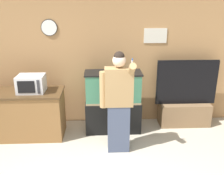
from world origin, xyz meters
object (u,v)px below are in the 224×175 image
object	(u,v)px
aquarium_on_stand	(113,102)
microwave	(31,84)
tv_on_stand	(185,106)
person_standing	(118,102)
counter_island	(20,114)

from	to	relation	value
aquarium_on_stand	microwave	bearing A→B (deg)	-173.95
aquarium_on_stand	tv_on_stand	world-z (taller)	tv_on_stand
tv_on_stand	person_standing	size ratio (longest dim) A/B	0.79
tv_on_stand	counter_island	bearing A→B (deg)	-174.23
counter_island	tv_on_stand	bearing A→B (deg)	5.77
microwave	aquarium_on_stand	distance (m)	1.56
microwave	tv_on_stand	world-z (taller)	tv_on_stand
counter_island	person_standing	xyz separation A→B (m)	(1.81, -0.57, 0.45)
counter_island	aquarium_on_stand	bearing A→B (deg)	4.95
microwave	aquarium_on_stand	world-z (taller)	same
aquarium_on_stand	tv_on_stand	size ratio (longest dim) A/B	0.88
tv_on_stand	person_standing	bearing A→B (deg)	-147.98
counter_island	tv_on_stand	size ratio (longest dim) A/B	1.20
microwave	person_standing	xyz separation A→B (m)	(1.54, -0.57, -0.15)
microwave	tv_on_stand	size ratio (longest dim) A/B	0.35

